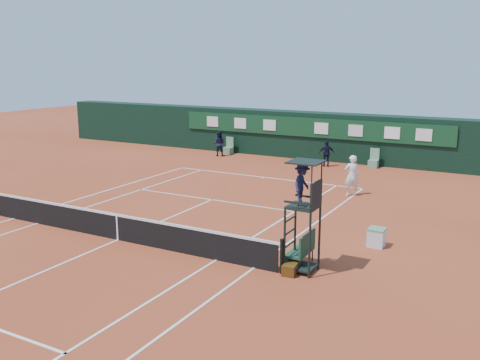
% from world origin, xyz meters
% --- Properties ---
extents(ground, '(90.00, 90.00, 0.00)m').
position_xyz_m(ground, '(0.00, 0.00, 0.00)').
color(ground, '#AB4728').
rests_on(ground, ground).
extents(court_lines, '(11.05, 23.85, 0.01)m').
position_xyz_m(court_lines, '(0.00, 0.00, 0.01)').
color(court_lines, white).
rests_on(court_lines, ground).
extents(tennis_net, '(12.90, 0.10, 1.10)m').
position_xyz_m(tennis_net, '(0.00, 0.00, 0.51)').
color(tennis_net, black).
rests_on(tennis_net, ground).
extents(back_wall, '(40.00, 1.65, 3.00)m').
position_xyz_m(back_wall, '(0.00, 18.74, 1.51)').
color(back_wall, black).
rests_on(back_wall, ground).
extents(linesman_chair_left, '(0.55, 0.50, 1.15)m').
position_xyz_m(linesman_chair_left, '(-5.50, 17.48, 0.32)').
color(linesman_chair_left, '#5C8D65').
rests_on(linesman_chair_left, ground).
extents(linesman_chair_right, '(0.55, 0.50, 1.15)m').
position_xyz_m(linesman_chair_right, '(4.50, 17.48, 0.32)').
color(linesman_chair_right, '#5D8F69').
rests_on(linesman_chair_right, ground).
extents(umpire_chair, '(0.96, 0.95, 3.42)m').
position_xyz_m(umpire_chair, '(6.85, 0.47, 2.46)').
color(umpire_chair, black).
rests_on(umpire_chair, ground).
extents(player_bench, '(0.56, 1.20, 1.10)m').
position_xyz_m(player_bench, '(6.75, 0.85, 0.60)').
color(player_bench, '#193F2C').
rests_on(player_bench, ground).
extents(tennis_bag, '(0.49, 0.93, 0.33)m').
position_xyz_m(tennis_bag, '(6.65, 0.24, 0.17)').
color(tennis_bag, black).
rests_on(tennis_bag, ground).
extents(cooler, '(0.57, 0.57, 0.65)m').
position_xyz_m(cooler, '(8.28, 3.79, 0.33)').
color(cooler, silver).
rests_on(cooler, ground).
extents(tennis_ball, '(0.07, 0.07, 0.07)m').
position_xyz_m(tennis_ball, '(0.10, 7.95, 0.03)').
color(tennis_ball, '#D2E635').
rests_on(tennis_ball, ground).
extents(player, '(0.85, 0.79, 1.94)m').
position_xyz_m(player, '(5.36, 10.29, 0.97)').
color(player, white).
rests_on(player, ground).
extents(ball_kid_left, '(0.95, 0.83, 1.67)m').
position_xyz_m(ball_kid_left, '(-5.65, 16.48, 0.84)').
color(ball_kid_left, black).
rests_on(ball_kid_left, ground).
extents(ball_kid_right, '(1.00, 0.76, 1.59)m').
position_xyz_m(ball_kid_right, '(1.90, 16.47, 0.79)').
color(ball_kid_right, black).
rests_on(ball_kid_right, ground).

